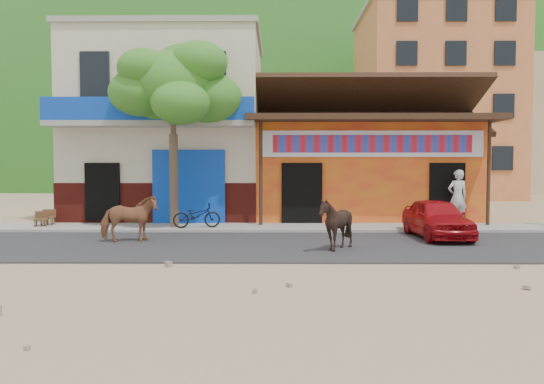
{
  "coord_description": "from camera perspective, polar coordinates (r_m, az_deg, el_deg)",
  "views": [
    {
      "loc": [
        -1.28,
        -11.3,
        2.15
      ],
      "look_at": [
        -1.4,
        3.0,
        1.4
      ],
      "focal_mm": 35.0,
      "sensor_mm": 36.0,
      "label": 1
    }
  ],
  "objects": [
    {
      "name": "cafe_building",
      "position": [
        21.76,
        -10.79,
        6.51
      ],
      "size": [
        7.0,
        6.0,
        7.0
      ],
      "primitive_type": "cube",
      "color": "beige",
      "rests_on": "ground"
    },
    {
      "name": "hillside",
      "position": [
        81.91,
        1.38,
        9.91
      ],
      "size": [
        100.0,
        40.0,
        24.0
      ],
      "primitive_type": "ellipsoid",
      "color": "#194C14",
      "rests_on": "ground"
    },
    {
      "name": "apartment_front",
      "position": [
        36.97,
        16.81,
        8.85
      ],
      "size": [
        9.0,
        9.0,
        12.0
      ],
      "primitive_type": "cube",
      "color": "#CC723F",
      "rests_on": "ground"
    },
    {
      "name": "pedestrian",
      "position": [
        18.89,
        19.33,
        -0.51
      ],
      "size": [
        0.73,
        0.54,
        1.86
      ],
      "primitive_type": "imported",
      "rotation": [
        0.0,
        0.0,
        3.29
      ],
      "color": "silver",
      "rests_on": "sidewalk"
    },
    {
      "name": "cafe_chair_right",
      "position": [
        18.96,
        -23.58,
        -2.02
      ],
      "size": [
        0.53,
        0.53,
        0.91
      ],
      "primitive_type": null,
      "rotation": [
        0.0,
        0.0,
        0.29
      ],
      "color": "#52321B",
      "rests_on": "sidewalk"
    },
    {
      "name": "tree",
      "position": [
        17.45,
        -10.56,
        6.14
      ],
      "size": [
        3.0,
        3.0,
        6.0
      ],
      "primitive_type": null,
      "color": "#2D721E",
      "rests_on": "sidewalk"
    },
    {
      "name": "ground",
      "position": [
        11.58,
        6.88,
        -7.72
      ],
      "size": [
        120.0,
        120.0,
        0.0
      ],
      "primitive_type": "plane",
      "color": "#9E825B",
      "rests_on": "ground"
    },
    {
      "name": "cow_tan",
      "position": [
        14.93,
        -15.13,
        -2.78
      ],
      "size": [
        1.63,
        1.07,
        1.27
      ],
      "primitive_type": "imported",
      "rotation": [
        0.0,
        0.0,
        1.85
      ],
      "color": "#995F3D",
      "rests_on": "road"
    },
    {
      "name": "road",
      "position": [
        14.02,
        5.73,
        -5.75
      ],
      "size": [
        60.0,
        5.0,
        0.04
      ],
      "primitive_type": "cube",
      "color": "#28282B",
      "rests_on": "ground"
    },
    {
      "name": "dance_club",
      "position": [
        21.56,
        9.23,
        2.03
      ],
      "size": [
        8.0,
        6.0,
        3.6
      ],
      "primitive_type": "cube",
      "color": "orange",
      "rests_on": "ground"
    },
    {
      "name": "cow_dark",
      "position": [
        13.08,
        6.87,
        -3.44
      ],
      "size": [
        1.37,
        1.28,
        1.29
      ],
      "primitive_type": "imported",
      "rotation": [
        0.0,
        0.0,
        -1.35
      ],
      "color": "black",
      "rests_on": "road"
    },
    {
      "name": "cafe_chair_left",
      "position": [
        19.42,
        -22.97,
        -1.85
      ],
      "size": [
        0.5,
        0.5,
        0.93
      ],
      "primitive_type": null,
      "rotation": [
        0.0,
        0.0,
        0.17
      ],
      "color": "#523A1B",
      "rests_on": "sidewalk"
    },
    {
      "name": "scooter",
      "position": [
        17.1,
        -8.11,
        -2.51
      ],
      "size": [
        1.59,
        0.88,
        0.79
      ],
      "primitive_type": "imported",
      "rotation": [
        0.0,
        0.0,
        1.82
      ],
      "color": "black",
      "rests_on": "sidewalk"
    },
    {
      "name": "apartment_rear",
      "position": [
        45.67,
        25.6,
        6.29
      ],
      "size": [
        8.0,
        8.0,
        10.0
      ],
      "primitive_type": "cube",
      "color": "tan",
      "rests_on": "ground"
    },
    {
      "name": "sidewalk",
      "position": [
        17.47,
        4.68,
        -3.88
      ],
      "size": [
        60.0,
        2.0,
        0.12
      ],
      "primitive_type": "cube",
      "color": "gray",
      "rests_on": "ground"
    },
    {
      "name": "red_car",
      "position": [
        15.94,
        17.3,
        -2.7
      ],
      "size": [
        1.46,
        3.36,
        1.13
      ],
      "primitive_type": "imported",
      "rotation": [
        0.0,
        0.0,
        0.04
      ],
      "color": "#A90C12",
      "rests_on": "road"
    }
  ]
}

